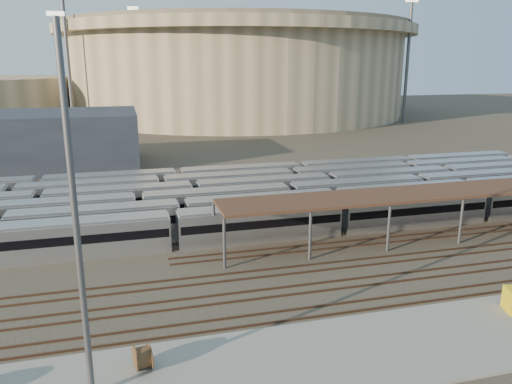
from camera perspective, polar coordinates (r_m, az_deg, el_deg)
The scene contains 12 objects.
ground at distance 48.89m, azimuth 6.04°, elevation -8.26°, with size 420.00×420.00×0.00m, color #383026.
apron at distance 34.86m, azimuth 7.18°, elevation -18.34°, with size 50.00×9.00×0.20m, color gray.
subway_trains at distance 65.29m, azimuth 1.43°, elevation -0.54°, with size 129.37×23.90×3.60m.
inspection_shed at distance 61.52m, azimuth 24.30°, elevation 0.23°, with size 60.30×6.00×5.30m.
empty_tracks at distance 44.65m, azimuth 8.36°, elevation -10.55°, with size 170.00×9.62×0.18m.
stadium at distance 186.57m, azimuth -2.19°, elevation 14.02°, with size 124.00×124.00×32.50m.
service_building at distance 99.64m, azimuth -25.63°, elevation 5.25°, with size 42.00×20.00×10.00m, color #1E232D.
floodlight_0 at distance 152.49m, azimuth -20.75°, elevation 14.50°, with size 4.00×1.00×38.40m.
floodlight_2 at distance 166.16m, azimuth 16.97°, elevation 14.76°, with size 4.00×1.00×38.40m.
floodlight_3 at distance 201.99m, azimuth -13.60°, elevation 14.88°, with size 4.00×1.00×38.40m.
cable_reel_west at distance 33.82m, azimuth -12.82°, elevation -17.93°, with size 1.62×1.62×0.90m, color #523720.
yard_light_pole at distance 28.19m, azimuth -19.92°, elevation -3.09°, with size 0.80×0.36×21.17m.
Camera 1 is at (-16.47, -41.88, 19.11)m, focal length 35.00 mm.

